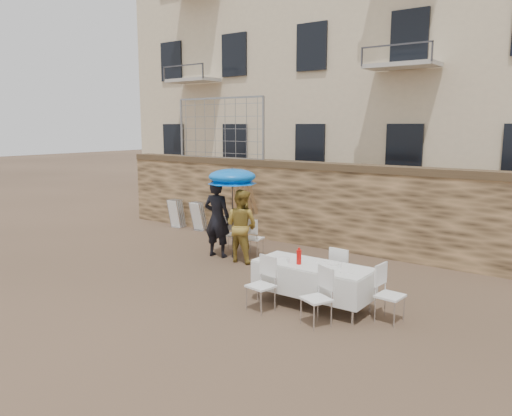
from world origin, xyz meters
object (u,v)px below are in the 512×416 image
Objects in this scene: table_chair_back at (343,271)px; man_suit at (217,218)px; couple_chair_right at (254,237)px; soda_bottle at (299,257)px; woman_dress at (241,226)px; chair_stack_right at (200,216)px; umbrella at (232,179)px; table_chair_side at (390,294)px; table_chair_front_left at (261,284)px; table_chair_front_right at (316,297)px; chair_stack_left at (179,213)px; banquet_table at (313,266)px; couple_chair_left at (232,234)px.

man_suit is at bearing -8.33° from table_chair_back.
couple_chair_right is at bearing -151.48° from man_suit.
woman_dress is at bearing 146.65° from soda_bottle.
table_chair_back is at bearing -24.40° from chair_stack_right.
umbrella is at bearing -175.60° from man_suit.
table_chair_side is (4.60, -1.60, -1.46)m from umbrella.
table_chair_front_left and table_chair_back have the same top height.
table_chair_back is (-0.30, 1.55, 0.00)m from table_chair_front_right.
couple_chair_right is 1.00× the size of table_chair_front_left.
chair_stack_left is (-3.75, 1.94, -1.48)m from umbrella.
table_chair_side is (0.90, 0.85, 0.00)m from table_chair_front_right.
table_chair_back is (0.20, 0.80, -0.25)m from banquet_table.
umbrella reaches higher than woman_dress.
table_chair_front_left is at bearing 132.36° from man_suit.
chair_stack_left is (-6.76, 3.79, -0.45)m from soda_bottle.
table_chair_front_right is (3.40, -2.90, 0.00)m from couple_chair_right.
woman_dress reaches higher than chair_stack_right.
table_chair_front_right and table_chair_back have the same top height.
banquet_table is at bearing 148.11° from table_chair_front_right.
umbrella is at bearing -11.26° from table_chair_back.
table_chair_back is 1.04× the size of chair_stack_right.
man_suit is at bearing 156.11° from banquet_table.
table_chair_back is 6.87m from chair_stack_right.
couple_chair_left and table_chair_side have the same top height.
chair_stack_right is at bearing 149.00° from banquet_table.
couple_chair_right is at bearing 139.66° from soda_bottle.
soda_bottle is at bearing -29.28° from chair_stack_left.
table_chair_front_left is (-0.60, -0.75, -0.25)m from banquet_table.
table_chair_front_left reaches higher than chair_stack_left.
table_chair_back is at bearing 67.17° from soda_bottle.
soda_bottle is 0.28× the size of chair_stack_left.
soda_bottle is 0.27× the size of table_chair_front_right.
couple_chair_left is 1.04× the size of chair_stack_right.
umbrella is at bearing 146.02° from table_chair_front_left.
chair_stack_left is (-6.36, 4.39, -0.02)m from table_chair_front_left.
woman_dress is 1.13m from umbrella.
banquet_table is 2.19× the size of table_chair_front_left.
table_chair_front_right reaches higher than chair_stack_left.
couple_chair_right is 3.49m from chair_stack_right.
couple_chair_left is 4.17m from table_chair_front_left.
chair_stack_right is at bearing 69.33° from table_chair_side.
man_suit is at bearing -0.56° from woman_dress.
chair_stack_right is (-5.86, 3.79, -0.45)m from soda_bottle.
soda_bottle reaches higher than table_chair_side.
umbrella is 2.14× the size of table_chair_side.
couple_chair_right is at bearing -85.37° from woman_dress.
umbrella is 2.14× the size of couple_chair_right.
man_suit is at bearing -31.35° from chair_stack_left.
chair_stack_right is (-2.85, 1.94, -1.48)m from umbrella.
table_chair_front_right is (4.10, -2.35, -0.48)m from man_suit.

